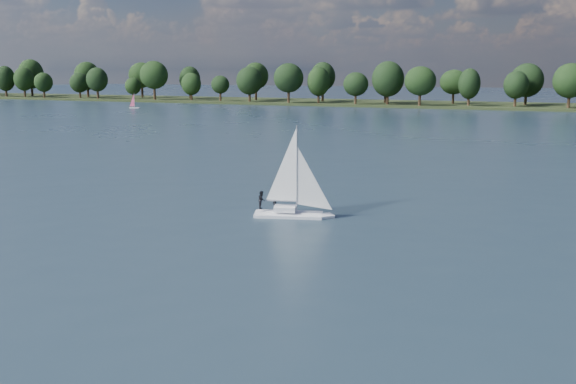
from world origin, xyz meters
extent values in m
plane|color=#233342|center=(0.00, 100.00, 0.00)|extent=(700.00, 700.00, 0.00)
cube|color=black|center=(0.00, 212.00, 0.00)|extent=(660.00, 40.00, 1.50)
cube|color=white|center=(4.43, 33.22, 0.00)|extent=(6.47, 3.31, 0.73)
cube|color=white|center=(4.43, 33.22, 0.73)|extent=(2.06, 1.54, 0.46)
cylinder|color=#B0AFB6|center=(4.43, 33.22, 4.17)|extent=(0.11, 0.11, 7.33)
imported|color=black|center=(2.80, 33.70, 1.34)|extent=(0.59, 0.68, 1.58)
imported|color=black|center=(1.85, 33.01, 1.34)|extent=(0.83, 0.93, 1.58)
cube|color=silver|center=(-100.67, 159.40, 0.00)|extent=(3.41, 1.98, 0.51)
cylinder|color=silver|center=(-100.67, 159.40, 2.57)|extent=(0.09, 0.09, 4.57)
cube|color=#585A5D|center=(-169.15, 193.20, 0.00)|extent=(4.19, 2.42, 0.50)
camera|label=1|loc=(24.28, -16.37, 12.43)|focal=40.00mm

